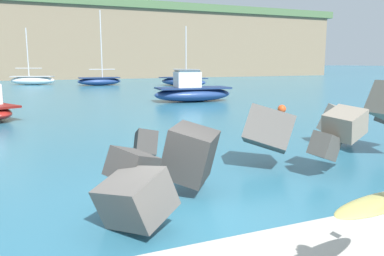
# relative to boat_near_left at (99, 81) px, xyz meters

# --- Properties ---
(ground_plane) EXTENTS (400.00, 400.00, 0.00)m
(ground_plane) POSITION_rel_boat_near_left_xyz_m (-5.44, -38.41, -0.53)
(ground_plane) COLOR #2D6B84
(breakwater_jetty) EXTENTS (31.33, 6.09, 2.17)m
(breakwater_jetty) POSITION_rel_boat_near_left_xyz_m (-6.09, -37.35, 0.34)
(breakwater_jetty) COLOR gray
(breakwater_jetty) RESTS_ON ground
(boat_near_left) EXTENTS (4.84, 2.10, 8.21)m
(boat_near_left) POSITION_rel_boat_near_left_xyz_m (0.00, 0.00, 0.00)
(boat_near_left) COLOR navy
(boat_near_left) RESTS_ON ground
(boat_near_centre) EXTENTS (5.45, 2.61, 2.10)m
(boat_near_centre) POSITION_rel_boat_near_left_xyz_m (2.41, -20.67, 0.15)
(boat_near_centre) COLOR navy
(boat_near_centre) RESTS_ON ground
(boat_near_right) EXTENTS (5.21, 3.25, 6.39)m
(boat_near_right) POSITION_rel_boat_near_left_xyz_m (-6.87, 3.98, 0.04)
(boat_near_right) COLOR white
(boat_near_right) RESTS_ON ground
(boat_mid_left) EXTENTS (4.49, 6.35, 6.36)m
(boat_mid_left) POSITION_rel_boat_near_left_xyz_m (8.14, -4.96, -0.01)
(boat_mid_left) COLOR navy
(boat_mid_left) RESTS_ON ground
(mooring_buoy_outer) EXTENTS (0.44, 0.44, 0.44)m
(mooring_buoy_outer) POSITION_rel_boat_near_left_xyz_m (4.32, -28.02, -0.31)
(mooring_buoy_outer) COLOR #E54C1E
(mooring_buoy_outer) RESTS_ON ground
(headland_bluff) EXTENTS (104.34, 40.34, 12.02)m
(headland_bluff) POSITION_rel_boat_near_left_xyz_m (-4.57, 35.67, 5.51)
(headland_bluff) COLOR #847056
(headland_bluff) RESTS_ON ground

